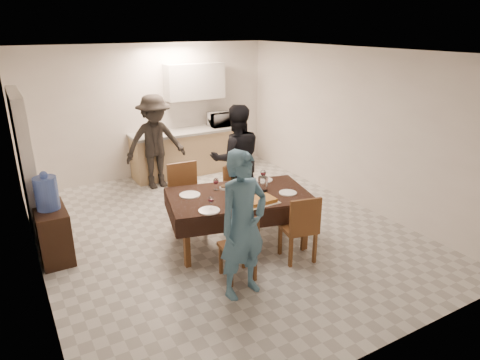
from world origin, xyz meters
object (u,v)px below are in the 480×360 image
object	(u,v)px
water_jug	(46,193)
savoury_tart	(260,200)
person_kitchen	(155,142)
wine_bottle	(234,184)
water_pitcher	(263,184)
dining_table	(239,197)
person_near	(243,225)
person_far	(236,159)
microwave	(222,119)
console	(53,233)

from	to	relation	value
water_jug	savoury_tart	bearing A→B (deg)	-27.30
savoury_tart	person_kitchen	bearing A→B (deg)	96.12
wine_bottle	water_pitcher	xyz separation A→B (m)	(0.40, -0.10, -0.05)
wine_bottle	water_pitcher	bearing A→B (deg)	-14.04
dining_table	water_pitcher	size ratio (longest dim) A/B	10.35
water_jug	person_near	distance (m)	2.60
person_near	person_far	world-z (taller)	person_far
wine_bottle	microwave	world-z (taller)	microwave
savoury_tart	wine_bottle	bearing A→B (deg)	109.23
console	wine_bottle	size ratio (longest dim) A/B	2.57
savoury_tart	person_near	distance (m)	0.94
console	microwave	size ratio (longest dim) A/B	1.45
microwave	water_pitcher	bearing A→B (deg)	72.14
water_pitcher	microwave	xyz separation A→B (m)	(1.04, 3.22, 0.21)
console	person_kitchen	world-z (taller)	person_kitchen
dining_table	console	size ratio (longest dim) A/B	2.76
water_jug	person_far	world-z (taller)	person_far
console	water_pitcher	xyz separation A→B (m)	(2.66, -0.92, 0.49)
dining_table	savoury_tart	bearing A→B (deg)	-61.95
microwave	person_near	size ratio (longest dim) A/B	0.31
wine_bottle	person_kitchen	size ratio (longest dim) A/B	0.17
microwave	person_kitchen	xyz separation A→B (m)	(-1.62, -0.45, -0.18)
person_near	person_kitchen	size ratio (longest dim) A/B	0.97
savoury_tart	microwave	xyz separation A→B (m)	(1.29, 3.55, 0.28)
water_jug	wine_bottle	size ratio (longest dim) A/B	1.44
microwave	person_far	distance (m)	2.29
console	person_near	xyz separation A→B (m)	(1.76, -1.92, 0.50)
microwave	person_kitchen	world-z (taller)	person_kitchen
microwave	wine_bottle	bearing A→B (deg)	65.27
savoury_tart	water_pitcher	bearing A→B (deg)	52.85
microwave	water_jug	bearing A→B (deg)	31.92
savoury_tart	person_kitchen	distance (m)	3.12
water_pitcher	person_far	size ratio (longest dim) A/B	0.12
water_pitcher	wine_bottle	bearing A→B (deg)	165.96
person_far	person_kitchen	distance (m)	1.84
microwave	person_kitchen	size ratio (longest dim) A/B	0.30
person_far	wine_bottle	bearing A→B (deg)	76.25
water_pitcher	person_near	world-z (taller)	person_near
console	person_kitchen	bearing A→B (deg)	41.73
person_near	dining_table	bearing A→B (deg)	53.87
water_jug	microwave	bearing A→B (deg)	31.92
person_kitchen	water_jug	bearing A→B (deg)	-138.27
dining_table	console	xyz separation A→B (m)	(-2.31, 0.87, -0.36)
dining_table	water_jug	distance (m)	2.48
water_jug	wine_bottle	distance (m)	2.41
console	savoury_tart	xyz separation A→B (m)	(2.41, -1.25, 0.42)
microwave	person_far	bearing A→B (deg)	68.45
console	water_pitcher	bearing A→B (deg)	-18.97
savoury_tart	person_near	xyz separation A→B (m)	(-0.65, -0.67, 0.08)
wine_bottle	person_far	world-z (taller)	person_far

